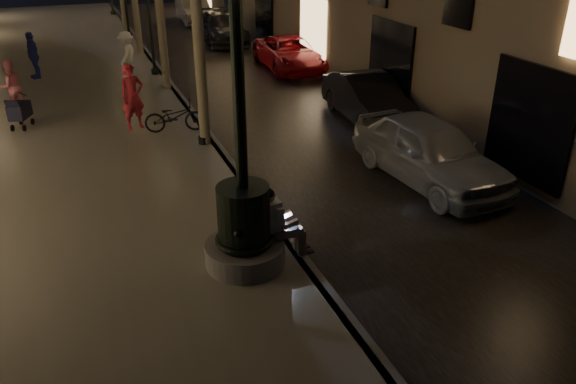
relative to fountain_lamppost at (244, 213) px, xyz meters
name	(u,v)px	position (x,y,z in m)	size (l,w,h in m)	color
ground	(168,85)	(1.00, 13.00, -1.21)	(120.00, 120.00, 0.00)	black
cobble_lane	(244,77)	(4.00, 13.00, -1.20)	(6.00, 45.00, 0.02)	black
promenade	(55,93)	(-3.00, 13.00, -1.11)	(8.00, 45.00, 0.20)	slate
curb_strip	(168,82)	(1.00, 13.00, -1.11)	(0.25, 45.00, 0.20)	#59595B
fountain_lamppost	(244,213)	(0.00, 0.00, 0.00)	(1.40, 1.40, 5.21)	#59595B
seated_man_laptop	(278,221)	(0.61, 0.00, -0.28)	(1.02, 0.34, 1.39)	tan
lamp_curb_a	(196,28)	(0.70, 6.00, 2.02)	(0.36, 0.36, 4.81)	black
stroller	(19,111)	(-3.90, 9.11, -0.50)	(0.66, 1.01, 1.03)	black
car_front	(429,151)	(5.22, 2.15, -0.44)	(1.81, 4.50, 1.53)	#9B9FA2
car_second	(368,99)	(6.00, 6.55, -0.50)	(1.50, 4.29, 1.41)	black
car_third	(290,53)	(6.20, 13.59, -0.56)	(2.15, 4.66, 1.29)	maroon
car_rear	(221,28)	(5.00, 19.98, -0.50)	(1.99, 4.90, 1.42)	#292A2E
car_fifth	(194,10)	(5.00, 26.13, -0.47)	(1.56, 4.47, 1.47)	gray
pedestrian_red	(132,97)	(-0.83, 7.93, -0.08)	(0.68, 0.45, 1.86)	#BD2535
pedestrian_pink	(11,86)	(-4.15, 10.84, -0.20)	(0.79, 0.62, 1.63)	#DA7387
pedestrian_white	(127,54)	(-0.26, 13.97, -0.16)	(1.10, 0.63, 1.70)	white
pedestrian_blue	(33,55)	(-3.58, 15.05, -0.15)	(1.01, 0.42, 1.72)	navy
bicycle	(175,116)	(0.18, 7.22, -0.57)	(0.59, 1.69, 0.89)	black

